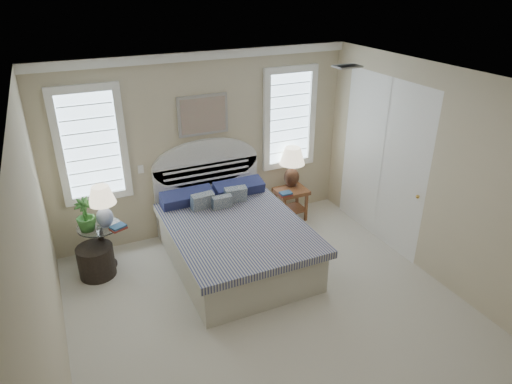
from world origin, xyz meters
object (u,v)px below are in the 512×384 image
object	(u,v)px
nightstand_right	(291,198)
lamp_left	(102,202)
floor_pot	(96,261)
lamp_right	(292,162)
bed	(232,236)
side_table_left	(102,242)

from	to	relation	value
nightstand_right	lamp_left	distance (m)	2.93
floor_pot	lamp_right	world-z (taller)	lamp_right
bed	floor_pot	bearing A→B (deg)	166.72
bed	lamp_left	xyz separation A→B (m)	(-1.56, 0.55, 0.60)
nightstand_right	lamp_left	world-z (taller)	lamp_left
nightstand_right	lamp_left	bearing A→B (deg)	-177.16
nightstand_right	floor_pot	size ratio (longest dim) A/B	1.13
lamp_left	side_table_left	bearing A→B (deg)	154.77
nightstand_right	lamp_left	size ratio (longest dim) A/B	0.92
bed	floor_pot	distance (m)	1.82
nightstand_right	lamp_right	xyz separation A→B (m)	(0.07, 0.14, 0.54)
nightstand_right	lamp_right	world-z (taller)	lamp_right
side_table_left	floor_pot	world-z (taller)	side_table_left
lamp_left	floor_pot	bearing A→B (deg)	-146.61
nightstand_right	floor_pot	distance (m)	3.08
bed	side_table_left	size ratio (longest dim) A/B	3.61
side_table_left	lamp_left	bearing A→B (deg)	-25.23
side_table_left	floor_pot	bearing A→B (deg)	-123.15
bed	side_table_left	xyz separation A→B (m)	(-1.65, 0.59, 0.00)
side_table_left	bed	bearing A→B (deg)	-19.74
lamp_right	nightstand_right	bearing A→B (deg)	-118.51
bed	lamp_left	size ratio (longest dim) A/B	3.94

